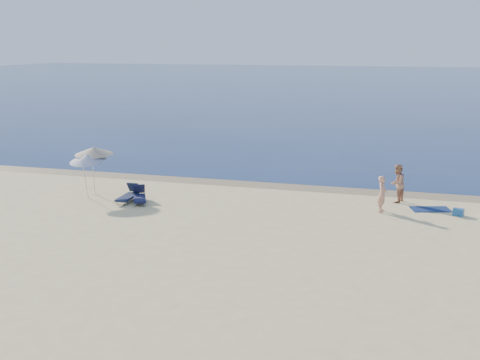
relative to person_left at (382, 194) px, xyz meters
name	(u,v)px	position (x,y,z in m)	size (l,w,h in m)	color
sea	(389,84)	(-3.08, 84.16, -0.81)	(240.00, 160.00, 0.01)	#0C1F4C
wet_sand_strip	(324,189)	(-3.08, 3.56, -0.81)	(240.00, 1.60, 0.00)	#847254
person_left	(382,194)	(0.00, 0.00, 0.00)	(0.60, 0.39, 1.63)	tan
person_right	(397,183)	(0.59, 1.89, 0.09)	(0.88, 0.69, 1.82)	#AE775B
beach_towel	(431,209)	(2.13, 0.98, -0.80)	(1.72, 0.96, 0.03)	#0E1D46
blue_cooler	(458,212)	(3.26, 0.30, -0.66)	(0.43, 0.31, 0.31)	#1C579C
umbrella_near	(88,158)	(-13.81, -1.25, 1.14)	(1.89, 1.91, 2.29)	silver
umbrella_far	(94,151)	(-13.84, -0.60, 1.36)	(2.17, 2.19, 2.46)	silver
lounger_left	(140,197)	(-11.06, -1.46, -0.54)	(1.26, 1.77, 0.75)	#15183B
lounger_right	(128,195)	(-11.65, -1.41, -0.53)	(0.63, 1.77, 0.77)	#151E3B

